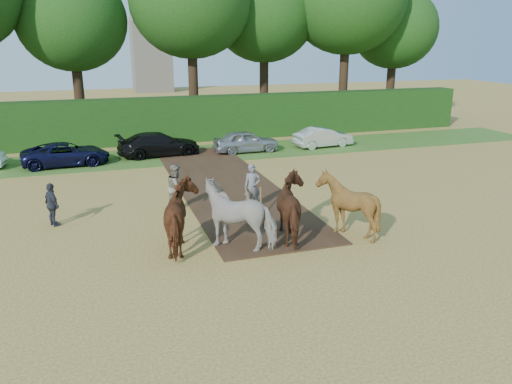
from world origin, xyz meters
The scene contains 9 objects.
ground centered at (0.00, 0.00, 0.00)m, with size 120.00×120.00×0.00m, color gold.
earth_strip centered at (1.50, 7.00, 0.03)m, with size 4.50×17.00×0.05m, color #472D1C.
grass_verge centered at (0.00, 14.00, 0.01)m, with size 50.00×5.00×0.03m, color #38601E.
hedgerow centered at (0.00, 18.50, 1.50)m, with size 46.00×1.60×3.00m, color #14380F.
spectator_near centered at (-1.29, 3.97, 0.96)m, with size 0.93×0.73×1.92m, color #9D937B.
spectator_far centered at (-5.96, 3.62, 0.82)m, with size 0.97×0.40×1.65m, color #292C36.
plough_team centered at (1.15, -0.24, 1.11)m, with size 7.60×5.29×2.23m.
parked_cars centered at (-3.33, 13.90, 0.67)m, with size 30.26×3.33×1.41m.
treeline centered at (-1.69, 21.69, 8.97)m, with size 48.70×10.60×14.21m.
Camera 1 is at (-4.24, -15.34, 6.64)m, focal length 35.00 mm.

